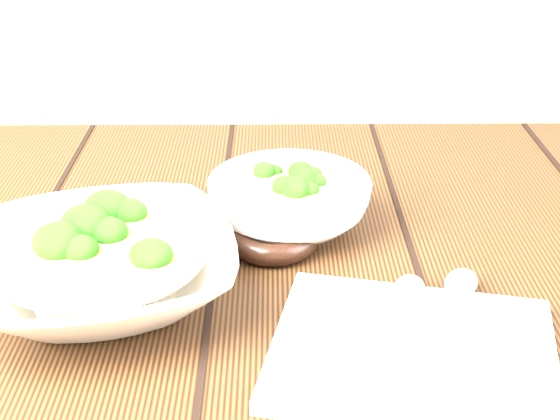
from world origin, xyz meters
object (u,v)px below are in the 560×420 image
Objects in this scene: table at (238,367)px; soup_bowl_front at (102,268)px; trivet at (273,238)px; napkin at (413,353)px; soup_bowl_back at (289,202)px.

soup_bowl_front reaches higher than table.
table is 12.55× the size of trivet.
napkin is at bearing -43.10° from table.
soup_bowl_front is 1.29× the size of napkin.
soup_bowl_back is (0.17, 0.14, -0.00)m from soup_bowl_front.
soup_bowl_front is at bearing 173.35° from napkin.
soup_bowl_front is at bearing -158.26° from table.
table is 0.14m from trivet.
trivet is at bearing 49.37° from table.
soup_bowl_front is 0.22m from soup_bowl_back.
soup_bowl_back is 0.84× the size of napkin.
soup_bowl_front is 0.29m from napkin.
napkin is (0.15, -0.14, 0.13)m from table.
soup_bowl_front is 1.53× the size of soup_bowl_back.
table is 6.23× the size of soup_bowl_back.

